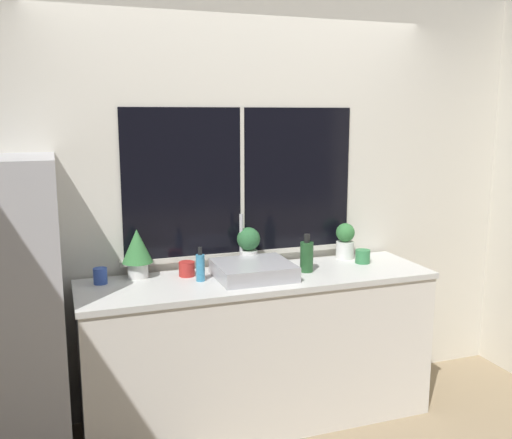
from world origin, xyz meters
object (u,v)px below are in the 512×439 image
at_px(sink, 253,270).
at_px(soap_bottle, 200,267).
at_px(refrigerator, 2,318).
at_px(potted_plant_left, 137,250).
at_px(potted_plant_center, 249,245).
at_px(potted_plant_right, 345,240).
at_px(mug_green, 363,256).
at_px(bottle_tall, 307,256).
at_px(mug_blue, 100,276).
at_px(mug_red, 187,269).

xyz_separation_m(sink, soap_bottle, (-0.32, 0.03, 0.04)).
bearing_deg(refrigerator, sink, -0.80).
bearing_deg(refrigerator, soap_bottle, 0.58).
distance_m(potted_plant_left, soap_bottle, 0.40).
relative_size(potted_plant_center, soap_bottle, 1.28).
bearing_deg(potted_plant_right, potted_plant_left, 180.00).
bearing_deg(mug_green, sink, -174.75).
bearing_deg(soap_bottle, sink, -5.48).
height_order(potted_plant_left, potted_plant_right, potted_plant_left).
bearing_deg(mug_green, bottle_tall, -171.40).
bearing_deg(sink, refrigerator, 179.20).
height_order(soap_bottle, mug_blue, soap_bottle).
xyz_separation_m(bottle_tall, mug_red, (-0.72, 0.15, -0.06)).
relative_size(soap_bottle, mug_red, 2.12).
bearing_deg(potted_plant_right, refrigerator, -174.52).
distance_m(refrigerator, soap_bottle, 1.09).
distance_m(potted_plant_right, bottle_tall, 0.44).
xyz_separation_m(potted_plant_center, mug_green, (0.74, -0.15, -0.10)).
relative_size(potted_plant_center, potted_plant_right, 1.07).
relative_size(potted_plant_center, bottle_tall, 1.09).
relative_size(refrigerator, potted_plant_right, 7.00).
bearing_deg(mug_green, mug_blue, 176.66).
bearing_deg(sink, bottle_tall, 1.09).
bearing_deg(potted_plant_left, bottle_tall, -12.18).
bearing_deg(mug_red, bottle_tall, -11.90).
distance_m(refrigerator, potted_plant_center, 1.47).
distance_m(sink, mug_green, 0.79).
height_order(bottle_tall, mug_green, bottle_tall).
bearing_deg(potted_plant_center, soap_bottle, -152.00).
relative_size(bottle_tall, mug_red, 2.49).
xyz_separation_m(potted_plant_right, mug_blue, (-1.61, -0.05, -0.08)).
bearing_deg(bottle_tall, potted_plant_right, 29.52).
bearing_deg(mug_blue, mug_red, -1.14).
distance_m(mug_red, mug_green, 1.16).
distance_m(potted_plant_right, mug_red, 1.11).
distance_m(refrigerator, potted_plant_right, 2.15).
xyz_separation_m(potted_plant_center, mug_red, (-0.42, -0.06, -0.10)).
height_order(sink, potted_plant_right, sink).
xyz_separation_m(soap_bottle, mug_blue, (-0.56, 0.14, -0.04)).
distance_m(bottle_tall, mug_red, 0.74).
bearing_deg(soap_bottle, mug_red, 112.12).
distance_m(refrigerator, mug_green, 2.18).
relative_size(refrigerator, sink, 3.74).
distance_m(refrigerator, mug_blue, 0.56).
bearing_deg(sink, soap_bottle, 174.52).
relative_size(potted_plant_right, mug_green, 2.52).
xyz_separation_m(potted_plant_center, mug_blue, (-0.92, -0.05, -0.10)).
bearing_deg(mug_red, sink, -23.32).
height_order(potted_plant_left, potted_plant_center, potted_plant_left).
bearing_deg(potted_plant_right, sink, -163.11).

